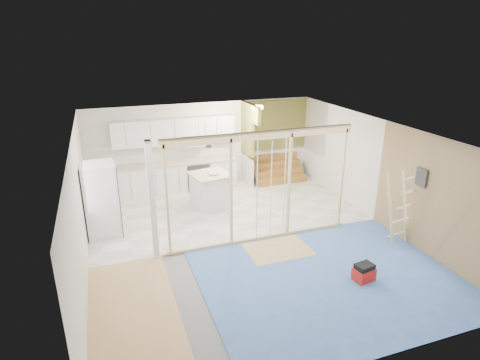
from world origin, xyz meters
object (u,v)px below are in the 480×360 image
object	(u,v)px
toolbox	(364,273)
fridge	(101,200)
island	(211,191)
ladder	(399,208)

from	to	relation	value
toolbox	fridge	bearing A→B (deg)	132.78
fridge	island	xyz separation A→B (m)	(2.83, 0.73, -0.41)
toolbox	ladder	distance (m)	1.98
fridge	toolbox	size ratio (longest dim) A/B	4.20
fridge	toolbox	bearing A→B (deg)	-42.44
island	toolbox	size ratio (longest dim) A/B	2.72
island	toolbox	world-z (taller)	island
fridge	island	world-z (taller)	fridge
ladder	fridge	bearing A→B (deg)	161.79
fridge	toolbox	world-z (taller)	fridge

